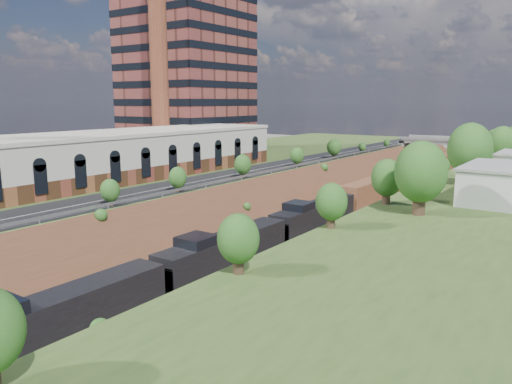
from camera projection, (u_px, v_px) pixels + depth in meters
name	position (u px, v px, depth m)	size (l,w,h in m)	color
platform_left	(189.00, 175.00, 95.94)	(44.00, 180.00, 5.00)	#385121
embankment_left	(286.00, 200.00, 84.04)	(7.07, 180.00, 7.07)	brown
embankment_right	(417.00, 217.00, 71.68)	(7.07, 180.00, 7.07)	brown
rail_left_track	(332.00, 206.00, 79.30)	(1.58, 180.00, 0.18)	gray
rail_right_track	(362.00, 210.00, 76.38)	(1.58, 180.00, 0.18)	gray
road	(264.00, 169.00, 85.65)	(8.00, 180.00, 0.10)	black
guardrail	(284.00, 168.00, 83.10)	(0.10, 171.00, 0.70)	#99999E
commercial_building	(113.00, 155.00, 74.28)	(14.30, 62.30, 7.00)	brown
highrise_tower	(185.00, 23.00, 106.33)	(22.00, 22.00, 53.90)	brown
smokestack	(159.00, 53.00, 90.34)	(3.20, 3.20, 40.00)	brown
overpass	(450.00, 147.00, 127.04)	(24.50, 8.30, 7.40)	gray
white_building_near	(509.00, 185.00, 56.94)	(9.00, 12.00, 4.00)	silver
tree_right_large	(421.00, 172.00, 50.47)	(5.25, 5.25, 7.61)	#473323
tree_left_crest	(77.00, 195.00, 50.91)	(2.45, 2.45, 3.55)	#473323
freight_train	(413.00, 175.00, 95.41)	(2.90, 163.78, 4.55)	black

